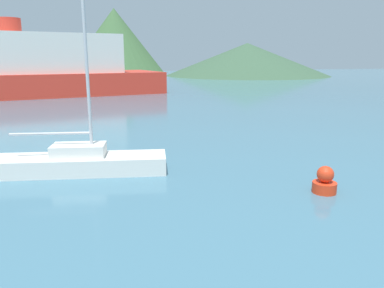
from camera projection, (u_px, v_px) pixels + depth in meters
name	position (u px, v px, depth m)	size (l,w,h in m)	color
sailboat_inner	(80.00, 161.00, 14.35)	(6.77, 2.72, 9.10)	white
ferry_distant	(14.00, 69.00, 42.06)	(34.37, 15.90, 8.52)	red
buoy_marker	(325.00, 182.00, 12.26)	(0.79, 0.79, 0.90)	red
hill_east	(115.00, 42.00, 90.65)	(24.36, 24.36, 15.69)	#3D6038
hill_far_east	(247.00, 59.00, 89.05)	(38.67, 38.67, 7.55)	#38563D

